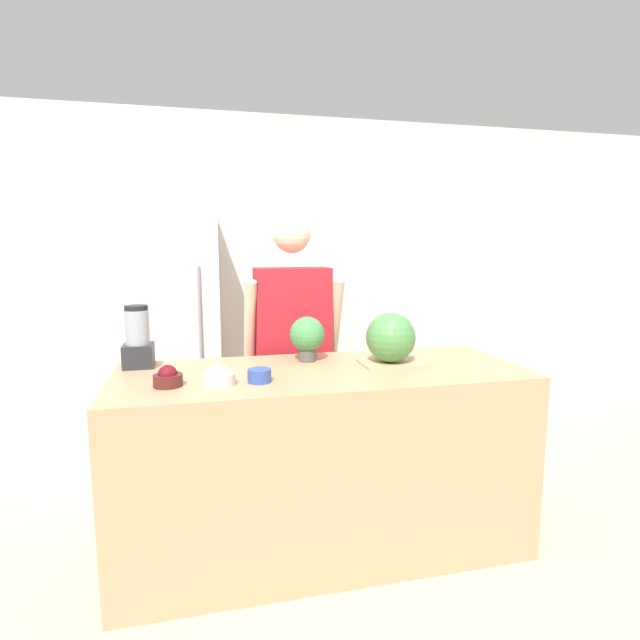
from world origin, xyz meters
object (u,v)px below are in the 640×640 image
at_px(bowl_cream, 218,377).
at_px(blender, 138,340).
at_px(bowl_cherries, 168,378).
at_px(bowl_small_blue, 259,376).
at_px(refrigerator, 173,334).
at_px(watermelon, 391,337).
at_px(person, 293,354).
at_px(potted_plant, 307,336).

xyz_separation_m(bowl_cream, blender, (-0.39, 0.44, 0.11)).
distance_m(bowl_cherries, bowl_small_blue, 0.41).
xyz_separation_m(refrigerator, bowl_cherries, (0.06, -1.47, 0.06)).
height_order(watermelon, blender, blender).
distance_m(bowl_cream, bowl_small_blue, 0.19).
xyz_separation_m(watermelon, bowl_small_blue, (-0.71, -0.18, -0.11)).
xyz_separation_m(person, bowl_cherries, (-0.70, -0.73, 0.09)).
height_order(bowl_small_blue, blender, blender).
bearing_deg(bowl_cherries, bowl_small_blue, -3.75).
distance_m(watermelon, potted_plant, 0.45).
distance_m(watermelon, bowl_cherries, 1.14).
height_order(watermelon, bowl_small_blue, watermelon).
xyz_separation_m(refrigerator, potted_plant, (0.77, -1.13, 0.16)).
relative_size(refrigerator, bowl_cream, 12.70).
relative_size(bowl_small_blue, blender, 0.34).
bearing_deg(watermelon, bowl_small_blue, -165.49).
relative_size(refrigerator, watermelon, 7.07).
xyz_separation_m(refrigerator, blender, (-0.11, -1.06, 0.16)).
xyz_separation_m(person, blender, (-0.87, -0.32, 0.19)).
xyz_separation_m(watermelon, potted_plant, (-0.41, 0.18, -0.01)).
distance_m(person, watermelon, 0.74).
height_order(watermelon, potted_plant, watermelon).
relative_size(person, bowl_cherries, 13.55).
bearing_deg(bowl_cream, watermelon, 12.17).
relative_size(bowl_cream, potted_plant, 0.60).
bearing_deg(person, bowl_cherries, -133.73).
bearing_deg(potted_plant, blender, 175.43).
distance_m(watermelon, blender, 1.31).
bearing_deg(blender, watermelon, -11.02).
height_order(bowl_cherries, potted_plant, potted_plant).
distance_m(person, potted_plant, 0.43).
distance_m(bowl_cherries, potted_plant, 0.79).
relative_size(watermelon, bowl_small_blue, 2.39).
bearing_deg(refrigerator, bowl_cherries, -87.79).
height_order(refrigerator, bowl_cherries, refrigerator).
bearing_deg(bowl_cream, refrigerator, 100.46).
distance_m(refrigerator, bowl_cream, 1.53).
relative_size(refrigerator, person, 1.06).
bearing_deg(bowl_cherries, blender, 112.39).
xyz_separation_m(person, watermelon, (0.42, -0.57, 0.19)).
relative_size(bowl_cherries, potted_plant, 0.53).
bearing_deg(watermelon, bowl_cream, -167.83).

